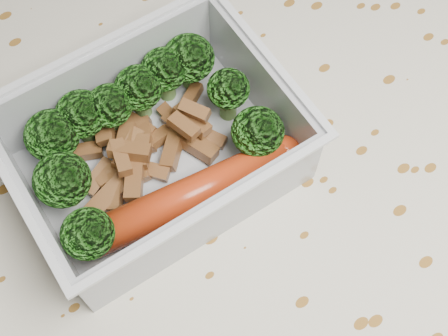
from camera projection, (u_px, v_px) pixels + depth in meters
dining_table at (224, 226)px, 0.48m from camera, size 1.40×0.90×0.75m
tablecloth at (224, 201)px, 0.44m from camera, size 1.46×0.96×0.19m
lunch_container at (156, 152)px, 0.39m from camera, size 0.17×0.14×0.06m
broccoli_florets at (135, 122)px, 0.39m from camera, size 0.15×0.11×0.04m
meat_pile at (145, 147)px, 0.40m from camera, size 0.11×0.07×0.03m
sausage at (192, 195)px, 0.38m from camera, size 0.15×0.04×0.02m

